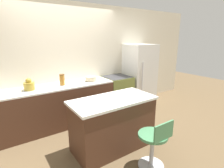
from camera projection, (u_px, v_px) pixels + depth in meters
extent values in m
plane|color=brown|center=(82.00, 127.00, 3.73)|extent=(14.00, 14.00, 0.00)
cube|color=beige|center=(66.00, 62.00, 3.94)|extent=(8.00, 0.06, 2.60)
cube|color=#4C2D1E|center=(58.00, 107.00, 3.69)|extent=(2.39, 0.64, 0.85)
cube|color=white|center=(57.00, 87.00, 3.58)|extent=(2.39, 0.64, 0.03)
cube|color=#9EA3A8|center=(35.00, 89.00, 3.35)|extent=(0.44, 0.35, 0.01)
cube|color=#4C2D1E|center=(113.00, 125.00, 2.95)|extent=(1.34, 0.64, 0.84)
cube|color=white|center=(113.00, 100.00, 2.84)|extent=(1.40, 0.68, 0.04)
cube|color=olive|center=(117.00, 93.00, 4.52)|extent=(0.65, 0.64, 0.88)
cube|color=black|center=(125.00, 102.00, 4.30)|extent=(0.45, 0.01, 0.31)
cube|color=#333338|center=(117.00, 77.00, 4.41)|extent=(0.61, 0.61, 0.01)
cube|color=silver|center=(139.00, 75.00, 4.83)|extent=(0.76, 0.65, 1.67)
cube|color=silver|center=(143.00, 77.00, 4.44)|extent=(0.02, 0.02, 0.75)
cylinder|color=#B7B7BC|center=(151.00, 165.00, 2.59)|extent=(0.38, 0.38, 0.02)
cylinder|color=#B7B7BC|center=(152.00, 152.00, 2.53)|extent=(0.06, 0.06, 0.49)
cylinder|color=#478456|center=(153.00, 135.00, 2.46)|extent=(0.42, 0.42, 0.04)
cube|color=#478456|center=(164.00, 132.00, 2.28)|extent=(0.36, 0.02, 0.25)
cylinder|color=#B29333|center=(29.00, 86.00, 3.27)|extent=(0.19, 0.19, 0.15)
sphere|color=#B29333|center=(29.00, 81.00, 3.24)|extent=(0.11, 0.11, 0.11)
cylinder|color=#C1B28E|center=(91.00, 79.00, 3.97)|extent=(0.25, 0.25, 0.10)
cylinder|color=#9E6623|center=(62.00, 80.00, 3.60)|extent=(0.10, 0.10, 0.21)
cylinder|color=brown|center=(62.00, 75.00, 3.57)|extent=(0.11, 0.11, 0.02)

